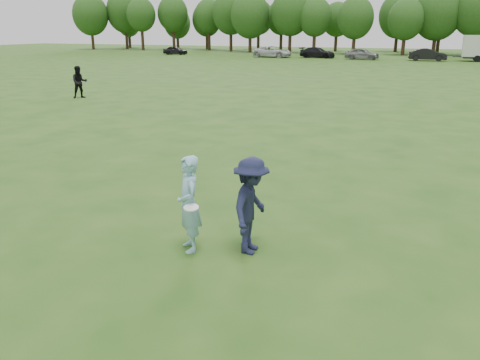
# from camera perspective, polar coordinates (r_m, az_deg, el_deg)

# --- Properties ---
(ground) EXTENTS (200.00, 200.00, 0.00)m
(ground) POSITION_cam_1_polar(r_m,az_deg,el_deg) (8.86, 0.34, -8.94)
(ground) COLOR #224A14
(ground) RESTS_ON ground
(thrower) EXTENTS (0.77, 0.80, 1.84)m
(thrower) POSITION_cam_1_polar(r_m,az_deg,el_deg) (8.71, -6.25, -2.93)
(thrower) COLOR #88BED2
(thrower) RESTS_ON ground
(defender) EXTENTS (0.72, 1.21, 1.84)m
(defender) POSITION_cam_1_polar(r_m,az_deg,el_deg) (8.58, 1.36, -3.17)
(defender) COLOR #1A1E3A
(defender) RESTS_ON ground
(player_far_a) EXTENTS (1.15, 1.16, 1.89)m
(player_far_a) POSITION_cam_1_polar(r_m,az_deg,el_deg) (30.23, -18.98, 11.22)
(player_far_a) COLOR black
(player_far_a) RESTS_ON ground
(car_a) EXTENTS (3.96, 1.80, 1.32)m
(car_a) POSITION_cam_1_polar(r_m,az_deg,el_deg) (78.22, -7.88, 15.38)
(car_a) COLOR black
(car_a) RESTS_ON ground
(car_c) EXTENTS (5.86, 3.11, 1.57)m
(car_c) POSITION_cam_1_polar(r_m,az_deg,el_deg) (70.40, 3.98, 15.33)
(car_c) COLOR silver
(car_c) RESTS_ON ground
(car_d) EXTENTS (5.19, 2.51, 1.46)m
(car_d) POSITION_cam_1_polar(r_m,az_deg,el_deg) (69.87, 9.42, 15.07)
(car_d) COLOR black
(car_d) RESTS_ON ground
(car_e) EXTENTS (4.67, 2.27, 1.53)m
(car_e) POSITION_cam_1_polar(r_m,az_deg,el_deg) (67.26, 14.67, 14.67)
(car_e) COLOR slate
(car_e) RESTS_ON ground
(car_f) EXTENTS (4.77, 1.85, 1.55)m
(car_f) POSITION_cam_1_polar(r_m,az_deg,el_deg) (66.95, 21.91, 13.98)
(car_f) COLOR black
(car_f) RESTS_ON ground
(disc_in_play) EXTENTS (0.31, 0.31, 0.08)m
(disc_in_play) POSITION_cam_1_polar(r_m,az_deg,el_deg) (8.36, -5.97, -3.37)
(disc_in_play) COLOR white
(disc_in_play) RESTS_ON ground
(treeline) EXTENTS (130.35, 18.39, 11.74)m
(treeline) POSITION_cam_1_polar(r_m,az_deg,el_deg) (84.28, 22.95, 18.20)
(treeline) COLOR #332114
(treeline) RESTS_ON ground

